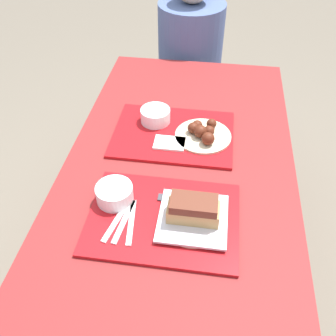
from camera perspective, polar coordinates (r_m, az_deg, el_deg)
ground_plane at (r=1.88m, az=1.11°, el=-16.79°), size 12.00×12.00×0.00m
picnic_table at (r=1.37m, az=1.46°, el=-3.22°), size 0.81×1.60×0.74m
picnic_bench_far at (r=2.33m, az=4.47°, el=10.18°), size 0.77×0.28×0.44m
tray_near at (r=1.14m, az=-0.73°, el=-7.68°), size 0.46×0.34×0.01m
tray_far at (r=1.44m, az=0.81°, el=5.19°), size 0.46×0.34×0.01m
bowl_coleslaw_near at (r=1.17m, az=-8.16°, el=-3.79°), size 0.12×0.12×0.05m
brisket_sandwich_plate at (r=1.11m, az=3.86°, el=-6.95°), size 0.20×0.20×0.09m
plastic_fork_near at (r=1.13m, az=-6.73°, el=-8.04°), size 0.04×0.17×0.00m
plastic_knife_near at (r=1.13m, az=-5.63°, el=-8.17°), size 0.04×0.17×0.00m
plastic_spoon_near at (r=1.14m, az=-7.81°, el=-7.89°), size 0.05×0.17×0.00m
condiment_packet at (r=1.19m, az=-0.68°, el=-4.54°), size 0.04×0.03×0.01m
bowl_coleslaw_far at (r=1.48m, az=-1.94°, el=8.10°), size 0.12×0.12×0.05m
wings_plate_far at (r=1.41m, az=5.35°, el=5.36°), size 0.21×0.21×0.06m
napkin_far at (r=1.38m, az=0.23°, el=3.81°), size 0.11×0.08×0.01m
person_seated_across at (r=2.16m, az=3.44°, el=18.32°), size 0.35×0.35×0.70m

